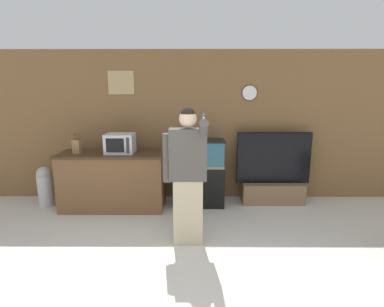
# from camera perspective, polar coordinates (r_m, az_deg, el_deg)

# --- Properties ---
(wall_back_paneled) EXTENTS (10.00, 0.08, 2.60)m
(wall_back_paneled) POSITION_cam_1_polar(r_m,az_deg,el_deg) (5.31, -1.68, 5.22)
(wall_back_paneled) COLOR brown
(wall_back_paneled) RESTS_ON ground_plane
(counter_island) EXTENTS (1.70, 0.69, 0.94)m
(counter_island) POSITION_cam_1_polar(r_m,az_deg,el_deg) (5.12, -14.76, -4.98)
(counter_island) COLOR brown
(counter_island) RESTS_ON ground_plane
(microwave) EXTENTS (0.45, 0.37, 0.31)m
(microwave) POSITION_cam_1_polar(r_m,az_deg,el_deg) (4.94, -13.53, 1.89)
(microwave) COLOR silver
(microwave) RESTS_ON counter_island
(knife_block) EXTENTS (0.11, 0.10, 0.33)m
(knife_block) POSITION_cam_1_polar(r_m,az_deg,el_deg) (5.11, -21.13, 1.38)
(knife_block) COLOR olive
(knife_block) RESTS_ON counter_island
(aquarium_on_stand) EXTENTS (0.83, 0.40, 1.13)m
(aquarium_on_stand) POSITION_cam_1_polar(r_m,az_deg,el_deg) (5.03, 1.38, -3.68)
(aquarium_on_stand) COLOR black
(aquarium_on_stand) RESTS_ON ground_plane
(tv_on_stand) EXTENTS (1.27, 0.40, 1.24)m
(tv_on_stand) POSITION_cam_1_polar(r_m,az_deg,el_deg) (5.41, 15.07, -5.32)
(tv_on_stand) COLOR brown
(tv_on_stand) RESTS_ON ground_plane
(person_standing) EXTENTS (0.55, 0.41, 1.74)m
(person_standing) POSITION_cam_1_polar(r_m,az_deg,el_deg) (3.71, -0.91, -4.05)
(person_standing) COLOR #BCAD89
(person_standing) RESTS_ON ground_plane
(trash_bin) EXTENTS (0.25, 0.25, 0.68)m
(trash_bin) POSITION_cam_1_polar(r_m,az_deg,el_deg) (5.63, -26.18, -5.55)
(trash_bin) COLOR #B7B7BC
(trash_bin) RESTS_ON ground_plane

